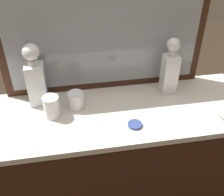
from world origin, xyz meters
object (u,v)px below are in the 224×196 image
Objects in this scene: crystal_decanter_rear at (170,71)px; crystal_decanter_far_left at (36,81)px; crystal_tumbler_center at (76,101)px; crystal_tumbler_front at (52,107)px; porcelain_dish at (135,125)px.

crystal_decanter_far_left is at bearing 178.30° from crystal_decanter_rear.
crystal_tumbler_front is at bearing -158.01° from crystal_tumbler_center.
crystal_decanter_rear is 0.50m from crystal_tumbler_center.
crystal_tumbler_center is (0.11, 0.05, -0.01)m from crystal_tumbler_front.
crystal_decanter_rear is at bearing 45.33° from porcelain_dish.
crystal_tumbler_front reaches higher than crystal_tumbler_center.
crystal_decanter_rear is 3.58× the size of crystal_tumbler_center.
crystal_decanter_far_left is at bearing 149.32° from porcelain_dish.
crystal_tumbler_front is (0.06, -0.12, -0.08)m from crystal_decanter_far_left.
porcelain_dish is at bearing -134.67° from crystal_decanter_rear.
crystal_tumbler_center is (0.18, -0.08, -0.09)m from crystal_decanter_far_left.
crystal_decanter_far_left is at bearing 157.17° from crystal_tumbler_center.
crystal_tumbler_front is at bearing -62.02° from crystal_decanter_far_left.
crystal_decanter_rear is 4.63× the size of porcelain_dish.
porcelain_dish is (0.25, -0.18, -0.03)m from crystal_tumbler_center.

